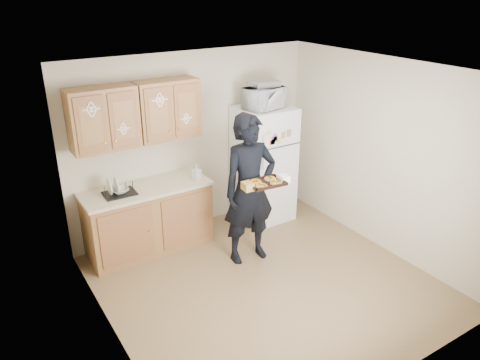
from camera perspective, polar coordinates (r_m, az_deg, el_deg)
name	(u,v)px	position (r m, az deg, el deg)	size (l,w,h in m)	color
floor	(266,283)	(5.73, 3.18, -12.40)	(3.60, 3.60, 0.00)	brown
ceiling	(271,72)	(4.73, 3.86, 13.04)	(3.60, 3.60, 0.00)	silver
wall_back	(193,143)	(6.54, -5.79, 4.54)	(3.60, 0.04, 2.50)	beige
wall_front	(401,266)	(3.97, 19.07, -9.88)	(3.60, 0.04, 2.50)	beige
wall_left	(106,232)	(4.40, -16.04, -6.06)	(0.04, 3.60, 2.50)	beige
wall_right	(383,157)	(6.26, 17.00, 2.75)	(0.04, 3.60, 2.50)	beige
refrigerator	(263,164)	(6.84, 2.87, 1.92)	(0.75, 0.70, 1.70)	white
base_cabinet	(149,220)	(6.28, -11.08, -4.77)	(1.60, 0.60, 0.86)	brown
countertop	(146,189)	(6.08, -11.40, -1.03)	(1.64, 0.64, 0.04)	beige
upper_cab_left	(103,119)	(5.77, -16.35, 7.16)	(0.80, 0.33, 0.75)	brown
upper_cab_right	(167,109)	(6.04, -8.87, 8.51)	(0.80, 0.33, 0.75)	brown
cereal_box	(280,193)	(7.57, 4.91, -1.63)	(0.20, 0.07, 0.32)	gold
person	(250,190)	(5.74, 1.18, -1.20)	(0.70, 0.46, 1.92)	black
baking_tray	(266,183)	(5.45, 3.17, -0.39)	(0.42, 0.31, 0.04)	black
pizza_front_left	(262,186)	(5.35, 2.64, -0.70)	(0.14, 0.14, 0.02)	orange
pizza_front_right	(276,183)	(5.44, 4.44, -0.31)	(0.14, 0.14, 0.02)	orange
pizza_back_left	(256,181)	(5.46, 1.91, -0.16)	(0.14, 0.14, 0.02)	orange
pizza_back_right	(270,178)	(5.55, 3.68, 0.21)	(0.14, 0.14, 0.02)	orange
microwave	(264,98)	(6.47, 2.93, 9.95)	(0.54, 0.36, 0.30)	white
foil_pan	(265,84)	(6.47, 3.02, 11.65)	(0.37, 0.26, 0.08)	#AAA9B0
dish_rack	(119,188)	(5.92, -14.53, -1.00)	(0.38, 0.29, 0.15)	black
bowl	(120,191)	(5.94, -14.41, -1.26)	(0.21, 0.21, 0.05)	silver
soap_bottle	(197,172)	(6.18, -5.31, 1.00)	(0.10, 0.10, 0.21)	white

